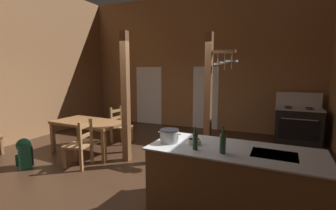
{
  "coord_description": "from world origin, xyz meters",
  "views": [
    {
      "loc": [
        2.32,
        -3.77,
        1.9
      ],
      "look_at": [
        0.23,
        1.16,
        1.15
      ],
      "focal_mm": 25.77,
      "sensor_mm": 36.0,
      "label": 1
    }
  ],
  "objects_px": {
    "kitchen_island": "(233,183)",
    "bottle_short_on_counter": "(223,143)",
    "ladderback_chair_near_window": "(120,125)",
    "bottle_tall_on_counter": "(195,141)",
    "backpack": "(24,152)",
    "ladderback_chair_by_post": "(80,145)",
    "stockpot_on_counter": "(169,136)",
    "dining_table": "(89,125)",
    "mixing_bowl_on_counter": "(194,141)",
    "stove_range": "(298,125)"
  },
  "relations": [
    {
      "from": "dining_table",
      "to": "backpack",
      "type": "distance_m",
      "value": 1.42
    },
    {
      "from": "dining_table",
      "to": "bottle_tall_on_counter",
      "type": "xyz_separation_m",
      "value": [
        3.03,
        -1.52,
        0.38
      ]
    },
    {
      "from": "dining_table",
      "to": "ladderback_chair_near_window",
      "type": "xyz_separation_m",
      "value": [
        0.2,
        0.97,
        -0.2
      ]
    },
    {
      "from": "ladderback_chair_near_window",
      "to": "bottle_tall_on_counter",
      "type": "xyz_separation_m",
      "value": [
        2.83,
        -2.49,
        0.58
      ]
    },
    {
      "from": "ladderback_chair_near_window",
      "to": "mixing_bowl_on_counter",
      "type": "relative_size",
      "value": 5.14
    },
    {
      "from": "ladderback_chair_by_post",
      "to": "backpack",
      "type": "bearing_deg",
      "value": -154.16
    },
    {
      "from": "ladderback_chair_near_window",
      "to": "mixing_bowl_on_counter",
      "type": "xyz_separation_m",
      "value": [
        2.74,
        -2.26,
        0.49
      ]
    },
    {
      "from": "dining_table",
      "to": "bottle_short_on_counter",
      "type": "bearing_deg",
      "value": -24.33
    },
    {
      "from": "stove_range",
      "to": "mixing_bowl_on_counter",
      "type": "bearing_deg",
      "value": -112.01
    },
    {
      "from": "stockpot_on_counter",
      "to": "mixing_bowl_on_counter",
      "type": "bearing_deg",
      "value": 10.62
    },
    {
      "from": "backpack",
      "to": "bottle_short_on_counter",
      "type": "bearing_deg",
      "value": -3.8
    },
    {
      "from": "backpack",
      "to": "bottle_short_on_counter",
      "type": "distance_m",
      "value": 3.99
    },
    {
      "from": "backpack",
      "to": "stockpot_on_counter",
      "type": "bearing_deg",
      "value": -1.65
    },
    {
      "from": "dining_table",
      "to": "ladderback_chair_near_window",
      "type": "distance_m",
      "value": 1.01
    },
    {
      "from": "ladderback_chair_by_post",
      "to": "stockpot_on_counter",
      "type": "relative_size",
      "value": 2.79
    },
    {
      "from": "bottle_short_on_counter",
      "to": "stove_range",
      "type": "bearing_deg",
      "value": 74.19
    },
    {
      "from": "stove_range",
      "to": "mixing_bowl_on_counter",
      "type": "height_order",
      "value": "stove_range"
    },
    {
      "from": "ladderback_chair_by_post",
      "to": "bottle_short_on_counter",
      "type": "height_order",
      "value": "bottle_short_on_counter"
    },
    {
      "from": "ladderback_chair_by_post",
      "to": "stockpot_on_counter",
      "type": "distance_m",
      "value": 2.3
    },
    {
      "from": "dining_table",
      "to": "stockpot_on_counter",
      "type": "bearing_deg",
      "value": -27.49
    },
    {
      "from": "ladderback_chair_by_post",
      "to": "backpack",
      "type": "xyz_separation_m",
      "value": [
        -0.98,
        -0.48,
        -0.14
      ]
    },
    {
      "from": "dining_table",
      "to": "bottle_tall_on_counter",
      "type": "bearing_deg",
      "value": -26.65
    },
    {
      "from": "ladderback_chair_near_window",
      "to": "backpack",
      "type": "height_order",
      "value": "ladderback_chair_near_window"
    },
    {
      "from": "stove_range",
      "to": "ladderback_chair_by_post",
      "type": "relative_size",
      "value": 1.39
    },
    {
      "from": "backpack",
      "to": "mixing_bowl_on_counter",
      "type": "relative_size",
      "value": 3.23
    },
    {
      "from": "kitchen_island",
      "to": "backpack",
      "type": "height_order",
      "value": "kitchen_island"
    },
    {
      "from": "mixing_bowl_on_counter",
      "to": "bottle_short_on_counter",
      "type": "xyz_separation_m",
      "value": [
        0.43,
        -0.23,
        0.1
      ]
    },
    {
      "from": "stockpot_on_counter",
      "to": "backpack",
      "type": "bearing_deg",
      "value": 178.35
    },
    {
      "from": "backpack",
      "to": "mixing_bowl_on_counter",
      "type": "height_order",
      "value": "mixing_bowl_on_counter"
    },
    {
      "from": "kitchen_island",
      "to": "ladderback_chair_near_window",
      "type": "relative_size",
      "value": 2.32
    },
    {
      "from": "kitchen_island",
      "to": "ladderback_chair_near_window",
      "type": "xyz_separation_m",
      "value": [
        -3.28,
        2.27,
        -0.0
      ]
    },
    {
      "from": "kitchen_island",
      "to": "backpack",
      "type": "distance_m",
      "value": 4.02
    },
    {
      "from": "kitchen_island",
      "to": "bottle_short_on_counter",
      "type": "height_order",
      "value": "bottle_short_on_counter"
    },
    {
      "from": "kitchen_island",
      "to": "ladderback_chair_by_post",
      "type": "height_order",
      "value": "ladderback_chair_by_post"
    },
    {
      "from": "stockpot_on_counter",
      "to": "dining_table",
      "type": "bearing_deg",
      "value": 152.51
    },
    {
      "from": "stockpot_on_counter",
      "to": "bottle_tall_on_counter",
      "type": "bearing_deg",
      "value": -21.18
    },
    {
      "from": "kitchen_island",
      "to": "dining_table",
      "type": "height_order",
      "value": "kitchen_island"
    },
    {
      "from": "backpack",
      "to": "dining_table",
      "type": "bearing_deg",
      "value": 66.93
    },
    {
      "from": "ladderback_chair_by_post",
      "to": "bottle_short_on_counter",
      "type": "relative_size",
      "value": 2.89
    },
    {
      "from": "kitchen_island",
      "to": "ladderback_chair_near_window",
      "type": "height_order",
      "value": "ladderback_chair_near_window"
    },
    {
      "from": "kitchen_island",
      "to": "bottle_short_on_counter",
      "type": "distance_m",
      "value": 0.64
    },
    {
      "from": "backpack",
      "to": "ladderback_chair_by_post",
      "type": "bearing_deg",
      "value": 25.84
    },
    {
      "from": "ladderback_chair_by_post",
      "to": "kitchen_island",
      "type": "bearing_deg",
      "value": -9.58
    },
    {
      "from": "kitchen_island",
      "to": "stove_range",
      "type": "xyz_separation_m",
      "value": [
        1.12,
        4.1,
        0.03
      ]
    },
    {
      "from": "ladderback_chair_near_window",
      "to": "backpack",
      "type": "distance_m",
      "value": 2.36
    },
    {
      "from": "kitchen_island",
      "to": "ladderback_chair_by_post",
      "type": "distance_m",
      "value": 3.08
    },
    {
      "from": "stockpot_on_counter",
      "to": "ladderback_chair_by_post",
      "type": "bearing_deg",
      "value": 165.3
    },
    {
      "from": "bottle_tall_on_counter",
      "to": "mixing_bowl_on_counter",
      "type": "bearing_deg",
      "value": 109.96
    },
    {
      "from": "stove_range",
      "to": "bottle_tall_on_counter",
      "type": "distance_m",
      "value": 4.63
    },
    {
      "from": "kitchen_island",
      "to": "mixing_bowl_on_counter",
      "type": "xyz_separation_m",
      "value": [
        -0.53,
        0.01,
        0.49
      ]
    }
  ]
}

